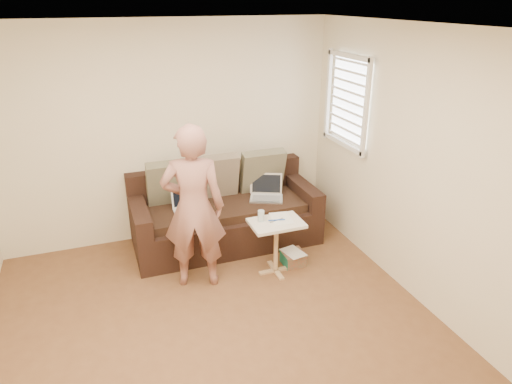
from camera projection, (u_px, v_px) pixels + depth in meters
floor at (225, 346)px, 3.99m from camera, size 4.50×4.50×0.00m
ceiling at (215, 30)px, 2.97m from camera, size 4.50×4.50×0.00m
wall_back at (168, 134)px, 5.42m from camera, size 4.00×0.00×4.00m
wall_right at (435, 178)px, 4.11m from camera, size 0.00×4.50×4.50m
window_blinds at (347, 101)px, 5.24m from camera, size 0.12×0.88×1.08m
sofa at (226, 210)px, 5.53m from camera, size 2.20×0.95×0.85m
pillow_left at (171, 183)px, 5.38m from camera, size 0.55×0.29×0.57m
pillow_mid at (216, 177)px, 5.56m from camera, size 0.55×0.27×0.57m
pillow_right at (262, 171)px, 5.73m from camera, size 0.55×0.28×0.57m
laptop_silver at (266, 199)px, 5.60m from camera, size 0.48×0.42×0.26m
laptop_white at (190, 212)px, 5.27m from camera, size 0.36×0.26×0.26m
person at (194, 208)px, 4.56m from camera, size 0.72×0.58×1.73m
side_table at (276, 247)px, 4.96m from camera, size 0.56×0.39×0.61m
drinking_glass at (261, 216)px, 4.83m from camera, size 0.07×0.07×0.12m
scissors at (277, 220)px, 4.86m from camera, size 0.19×0.12×0.02m
paper_on_table at (281, 218)px, 4.91m from camera, size 0.25×0.33×0.00m
striped_box at (293, 258)px, 5.18m from camera, size 0.25×0.25×0.16m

